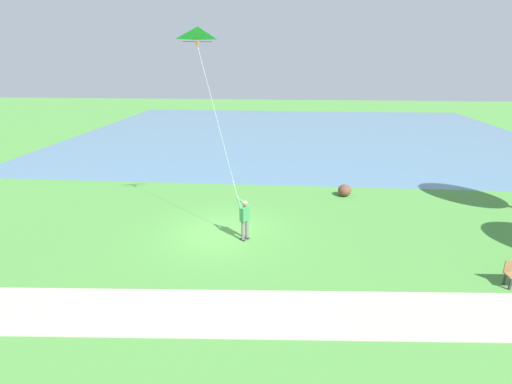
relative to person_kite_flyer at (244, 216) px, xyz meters
name	(u,v)px	position (x,y,z in m)	size (l,w,h in m)	color
ground_plane	(221,233)	(-0.53, -1.10, -1.05)	(120.00, 120.00, 0.00)	#4C8E3D
lake_water	(301,133)	(-25.66, 2.90, -1.04)	(36.00, 44.00, 0.01)	teal
walkway_path	(256,313)	(5.06, 0.90, -1.04)	(2.40, 32.00, 0.02)	#B7AD99
person_kite_flyer	(244,216)	(0.00, 0.00, 0.00)	(0.56, 0.61, 1.83)	#232328
flying_kite	(198,39)	(-1.31, -1.91, 6.92)	(1.53, 2.29, 6.59)	green
lakeside_shrub	(345,190)	(-6.06, 4.89, -0.73)	(0.83, 0.73, 0.64)	brown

